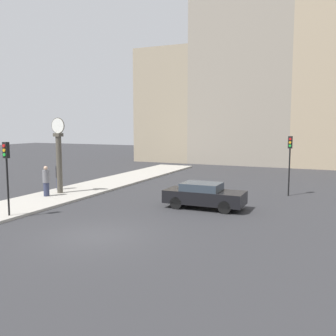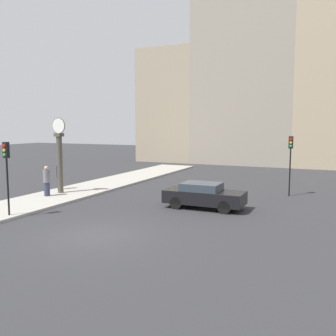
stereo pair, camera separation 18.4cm
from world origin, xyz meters
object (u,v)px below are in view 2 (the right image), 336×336
object	(u,v)px
sedan_car	(204,195)
traffic_light_near	(7,163)
pedestrian_black_jacket	(59,176)
traffic_light_far	(291,153)
pedestrian_grey_jacket	(47,181)
street_clock	(60,157)

from	to	relation	value
sedan_car	traffic_light_near	size ratio (longest dim) A/B	1.21
traffic_light_near	pedestrian_black_jacket	size ratio (longest dim) A/B	1.96
sedan_car	traffic_light_far	xyz separation A→B (m)	(3.75, 5.56, 1.98)
pedestrian_black_jacket	pedestrian_grey_jacket	xyz separation A→B (m)	(0.91, -2.21, 0.01)
pedestrian_black_jacket	street_clock	bearing A→B (deg)	-47.18
pedestrian_black_jacket	sedan_car	bearing A→B (deg)	-5.03
traffic_light_near	traffic_light_far	xyz separation A→B (m)	(11.62, 11.42, 0.02)
street_clock	pedestrian_grey_jacket	xyz separation A→B (m)	(-0.02, -1.21, -1.41)
traffic_light_near	pedestrian_grey_jacket	distance (m)	5.17
pedestrian_grey_jacket	sedan_car	bearing A→B (deg)	7.54
sedan_car	street_clock	bearing A→B (deg)	-179.57
traffic_light_near	pedestrian_grey_jacket	bearing A→B (deg)	111.42
traffic_light_near	pedestrian_black_jacket	xyz separation A→B (m)	(-2.70, 6.78, -1.63)
pedestrian_black_jacket	pedestrian_grey_jacket	size ratio (longest dim) A/B	0.98
traffic_light_near	street_clock	size ratio (longest dim) A/B	0.74
sedan_car	traffic_light_near	bearing A→B (deg)	-143.36
traffic_light_far	sedan_car	bearing A→B (deg)	-123.98
sedan_car	street_clock	size ratio (longest dim) A/B	0.89
traffic_light_near	traffic_light_far	size ratio (longest dim) A/B	0.94
traffic_light_far	street_clock	distance (m)	14.53
street_clock	pedestrian_black_jacket	distance (m)	1.97
traffic_light_near	traffic_light_far	distance (m)	16.29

